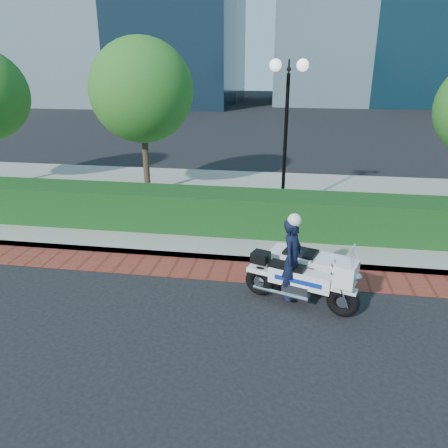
# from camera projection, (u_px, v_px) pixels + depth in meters

# --- Properties ---
(ground) EXTENTS (120.00, 120.00, 0.00)m
(ground) POSITION_uv_depth(u_px,v_px,m) (218.00, 307.00, 8.16)
(ground) COLOR black
(ground) RESTS_ON ground
(brick_strip) EXTENTS (60.00, 1.00, 0.01)m
(brick_strip) POSITION_uv_depth(u_px,v_px,m) (230.00, 271.00, 9.54)
(brick_strip) COLOR maroon
(brick_strip) RESTS_ON ground
(sidewalk) EXTENTS (60.00, 8.00, 0.15)m
(sidewalk) POSITION_uv_depth(u_px,v_px,m) (250.00, 205.00, 13.67)
(sidewalk) COLOR gray
(sidewalk) RESTS_ON ground
(hedge_main) EXTENTS (18.00, 1.20, 1.00)m
(hedge_main) POSITION_uv_depth(u_px,v_px,m) (242.00, 212.00, 11.25)
(hedge_main) COLOR black
(hedge_main) RESTS_ON sidewalk
(lamppost) EXTENTS (1.02, 0.70, 4.21)m
(lamppost) POSITION_uv_depth(u_px,v_px,m) (287.00, 114.00, 11.76)
(lamppost) COLOR black
(lamppost) RESTS_ON sidewalk
(tree_b) EXTENTS (3.20, 3.20, 4.89)m
(tree_b) POSITION_uv_depth(u_px,v_px,m) (142.00, 91.00, 13.46)
(tree_b) COLOR #332319
(tree_b) RESTS_ON sidewalk
(police_motorcycle) EXTENTS (2.15, 1.92, 1.79)m
(police_motorcycle) POSITION_uv_depth(u_px,v_px,m) (301.00, 268.00, 8.32)
(police_motorcycle) COLOR black
(police_motorcycle) RESTS_ON ground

